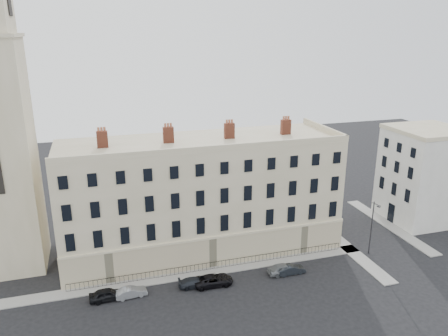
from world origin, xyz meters
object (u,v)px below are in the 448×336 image
at_px(car_d, 213,280).
at_px(car_e, 283,269).
at_px(car_c, 195,282).
at_px(car_f, 291,269).
at_px(car_b, 131,292).
at_px(streetlamp, 372,226).
at_px(car_a, 108,294).

relative_size(car_d, car_e, 1.16).
height_order(car_c, car_f, car_f).
distance_m(car_c, car_f, 11.89).
height_order(car_b, car_d, car_d).
distance_m(car_d, car_f, 9.76).
height_order(car_d, car_f, car_d).
height_order(car_b, streetlamp, streetlamp).
distance_m(car_a, car_b, 2.56).
bearing_deg(car_b, car_f, -97.37).
bearing_deg(car_c, car_e, -88.81).
distance_m(car_c, car_d, 2.15).
relative_size(car_b, car_c, 0.90).
xyz_separation_m(car_b, car_c, (7.30, -0.10, -0.02)).
distance_m(car_c, car_e, 11.01).
bearing_deg(car_c, car_a, 91.68).
relative_size(car_b, car_e, 0.88).
relative_size(car_d, car_f, 1.31).
distance_m(car_a, streetlamp, 34.06).
xyz_separation_m(car_a, car_b, (2.55, -0.16, -0.10)).
height_order(car_e, streetlamp, streetlamp).
xyz_separation_m(car_f, streetlamp, (12.15, 1.57, 3.53)).
distance_m(car_e, car_f, 0.91).
bearing_deg(car_a, car_d, -95.35).
bearing_deg(car_f, car_b, 87.39).
bearing_deg(car_b, car_e, -96.66).
bearing_deg(car_a, car_f, -95.04).
relative_size(car_a, car_f, 1.13).
distance_m(car_a, car_f, 21.75).
xyz_separation_m(car_a, car_e, (20.86, -0.64, -0.00)).
relative_size(car_f, streetlamp, 0.48).
relative_size(car_b, car_d, 0.76).
height_order(car_a, car_f, car_a).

